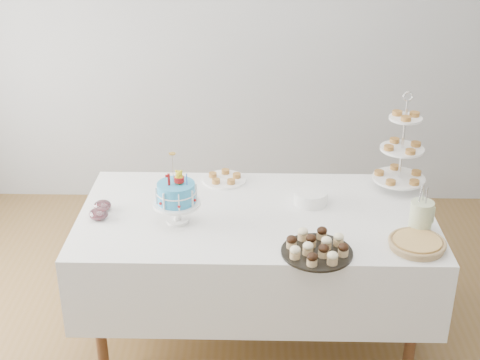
{
  "coord_description": "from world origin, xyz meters",
  "views": [
    {
      "loc": [
        -0.02,
        -2.88,
        2.51
      ],
      "look_at": [
        -0.09,
        0.3,
        0.97
      ],
      "focal_mm": 50.0,
      "sensor_mm": 36.0,
      "label": 1
    }
  ],
  "objects_px": {
    "pie": "(417,243)",
    "tiered_stand": "(402,149)",
    "jam_bowl_a": "(99,214)",
    "table": "(256,249)",
    "jam_bowl_b": "(103,206)",
    "plate_stack": "(311,197)",
    "cupcake_tray": "(317,246)",
    "birthday_cake": "(177,204)",
    "utensil_pitcher": "(421,216)",
    "pastry_plate": "(224,178)"
  },
  "relations": [
    {
      "from": "table",
      "to": "pie",
      "type": "xyz_separation_m",
      "value": [
        0.79,
        -0.34,
        0.25
      ]
    },
    {
      "from": "birthday_cake",
      "to": "utensil_pitcher",
      "type": "bearing_deg",
      "value": -16.92
    },
    {
      "from": "utensil_pitcher",
      "to": "tiered_stand",
      "type": "bearing_deg",
      "value": 95.52
    },
    {
      "from": "pie",
      "to": "tiered_stand",
      "type": "xyz_separation_m",
      "value": [
        0.03,
        0.66,
        0.22
      ]
    },
    {
      "from": "birthday_cake",
      "to": "utensil_pitcher",
      "type": "xyz_separation_m",
      "value": [
        1.26,
        -0.08,
        -0.01
      ]
    },
    {
      "from": "table",
      "to": "cupcake_tray",
      "type": "distance_m",
      "value": 0.56
    },
    {
      "from": "table",
      "to": "pie",
      "type": "distance_m",
      "value": 0.9
    },
    {
      "from": "pie",
      "to": "jam_bowl_a",
      "type": "height_order",
      "value": "jam_bowl_a"
    },
    {
      "from": "jam_bowl_b",
      "to": "jam_bowl_a",
      "type": "bearing_deg",
      "value": -90.0
    },
    {
      "from": "table",
      "to": "jam_bowl_b",
      "type": "relative_size",
      "value": 20.24
    },
    {
      "from": "pie",
      "to": "plate_stack",
      "type": "distance_m",
      "value": 0.67
    },
    {
      "from": "tiered_stand",
      "to": "pie",
      "type": "bearing_deg",
      "value": -92.76
    },
    {
      "from": "plate_stack",
      "to": "table",
      "type": "bearing_deg",
      "value": -157.82
    },
    {
      "from": "tiered_stand",
      "to": "pastry_plate",
      "type": "xyz_separation_m",
      "value": [
        -1.02,
        0.08,
        -0.23
      ]
    },
    {
      "from": "pie",
      "to": "plate_stack",
      "type": "xyz_separation_m",
      "value": [
        -0.49,
        0.46,
        0.01
      ]
    },
    {
      "from": "cupcake_tray",
      "to": "pastry_plate",
      "type": "height_order",
      "value": "cupcake_tray"
    },
    {
      "from": "tiered_stand",
      "to": "plate_stack",
      "type": "bearing_deg",
      "value": -159.04
    },
    {
      "from": "pastry_plate",
      "to": "birthday_cake",
      "type": "bearing_deg",
      "value": -114.21
    },
    {
      "from": "cupcake_tray",
      "to": "plate_stack",
      "type": "distance_m",
      "value": 0.52
    },
    {
      "from": "jam_bowl_a",
      "to": "plate_stack",
      "type": "bearing_deg",
      "value": 10.15
    },
    {
      "from": "birthday_cake",
      "to": "tiered_stand",
      "type": "relative_size",
      "value": 0.65
    },
    {
      "from": "birthday_cake",
      "to": "tiered_stand",
      "type": "bearing_deg",
      "value": 5.6
    },
    {
      "from": "plate_stack",
      "to": "jam_bowl_b",
      "type": "xyz_separation_m",
      "value": [
        -1.14,
        -0.1,
        -0.01
      ]
    },
    {
      "from": "pie",
      "to": "jam_bowl_b",
      "type": "height_order",
      "value": "jam_bowl_b"
    },
    {
      "from": "tiered_stand",
      "to": "pastry_plate",
      "type": "relative_size",
      "value": 2.27
    },
    {
      "from": "pie",
      "to": "pastry_plate",
      "type": "xyz_separation_m",
      "value": [
        -0.98,
        0.74,
        -0.01
      ]
    },
    {
      "from": "tiered_stand",
      "to": "jam_bowl_b",
      "type": "height_order",
      "value": "tiered_stand"
    },
    {
      "from": "pastry_plate",
      "to": "jam_bowl_b",
      "type": "bearing_deg",
      "value": -149.6
    },
    {
      "from": "tiered_stand",
      "to": "cupcake_tray",
      "type": "bearing_deg",
      "value": -126.2
    },
    {
      "from": "pastry_plate",
      "to": "jam_bowl_b",
      "type": "xyz_separation_m",
      "value": [
        -0.65,
        -0.38,
        0.01
      ]
    },
    {
      "from": "table",
      "to": "plate_stack",
      "type": "relative_size",
      "value": 10.21
    },
    {
      "from": "table",
      "to": "plate_stack",
      "type": "distance_m",
      "value": 0.42
    },
    {
      "from": "utensil_pitcher",
      "to": "pastry_plate",
      "type": "bearing_deg",
      "value": 154.44
    },
    {
      "from": "jam_bowl_a",
      "to": "jam_bowl_b",
      "type": "xyz_separation_m",
      "value": [
        0.0,
        0.1,
        -0.0
      ]
    },
    {
      "from": "plate_stack",
      "to": "jam_bowl_a",
      "type": "xyz_separation_m",
      "value": [
        -1.14,
        -0.2,
        -0.01
      ]
    },
    {
      "from": "pie",
      "to": "tiered_stand",
      "type": "relative_size",
      "value": 0.48
    },
    {
      "from": "birthday_cake",
      "to": "pastry_plate",
      "type": "xyz_separation_m",
      "value": [
        0.23,
        0.5,
        -0.09
      ]
    },
    {
      "from": "pastry_plate",
      "to": "jam_bowl_b",
      "type": "relative_size",
      "value": 2.74
    },
    {
      "from": "pastry_plate",
      "to": "jam_bowl_a",
      "type": "xyz_separation_m",
      "value": [
        -0.65,
        -0.48,
        0.01
      ]
    },
    {
      "from": "table",
      "to": "tiered_stand",
      "type": "bearing_deg",
      "value": 21.41
    },
    {
      "from": "jam_bowl_a",
      "to": "utensil_pitcher",
      "type": "height_order",
      "value": "utensil_pitcher"
    },
    {
      "from": "tiered_stand",
      "to": "utensil_pitcher",
      "type": "distance_m",
      "value": 0.53
    },
    {
      "from": "cupcake_tray",
      "to": "jam_bowl_a",
      "type": "bearing_deg",
      "value": 164.33
    },
    {
      "from": "jam_bowl_a",
      "to": "table",
      "type": "bearing_deg",
      "value": 5.53
    },
    {
      "from": "cupcake_tray",
      "to": "tiered_stand",
      "type": "distance_m",
      "value": 0.92
    },
    {
      "from": "birthday_cake",
      "to": "pie",
      "type": "distance_m",
      "value": 1.24
    },
    {
      "from": "table",
      "to": "pie",
      "type": "bearing_deg",
      "value": -23.05
    },
    {
      "from": "plate_stack",
      "to": "jam_bowl_a",
      "type": "bearing_deg",
      "value": -169.85
    },
    {
      "from": "birthday_cake",
      "to": "jam_bowl_b",
      "type": "height_order",
      "value": "birthday_cake"
    },
    {
      "from": "jam_bowl_a",
      "to": "birthday_cake",
      "type": "bearing_deg",
      "value": -3.04
    }
  ]
}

